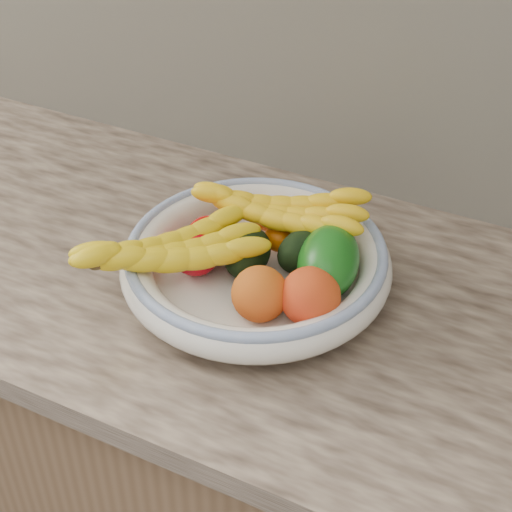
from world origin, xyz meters
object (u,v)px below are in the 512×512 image
object	(u,v)px
green_mango	(328,262)
banana_bunch_back	(278,215)
fruit_bowl	(256,262)
banana_bunch_front	(170,255)

from	to	relation	value
green_mango	banana_bunch_back	distance (m)	0.12
fruit_bowl	banana_bunch_front	world-z (taller)	banana_bunch_front
fruit_bowl	banana_bunch_front	bearing A→B (deg)	-141.21
green_mango	banana_bunch_back	world-z (taller)	green_mango
green_mango	banana_bunch_back	size ratio (longest dim) A/B	0.47
fruit_bowl	green_mango	bearing A→B (deg)	7.71
fruit_bowl	banana_bunch_back	distance (m)	0.08
fruit_bowl	green_mango	size ratio (longest dim) A/B	2.98
fruit_bowl	green_mango	xyz separation A→B (m)	(0.10, 0.01, 0.03)
green_mango	banana_bunch_front	bearing A→B (deg)	-170.44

